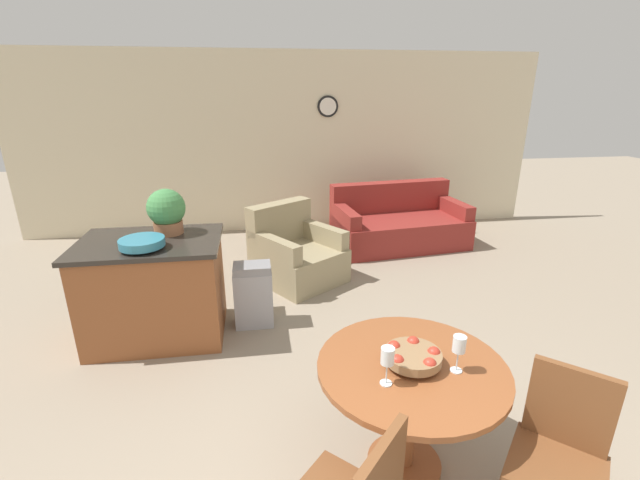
# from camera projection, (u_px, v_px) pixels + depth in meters

# --- Properties ---
(wall_back) EXTENTS (8.00, 0.09, 2.70)m
(wall_back) POSITION_uv_depth(u_px,v_px,m) (286.00, 144.00, 6.58)
(wall_back) COLOR beige
(wall_back) RESTS_ON ground_plane
(dining_table) EXTENTS (1.05, 1.05, 0.72)m
(dining_table) POSITION_uv_depth(u_px,v_px,m) (410.00, 389.00, 2.40)
(dining_table) COLOR brown
(dining_table) RESTS_ON ground_plane
(dining_chair_near_right) EXTENTS (0.59, 0.59, 0.90)m
(dining_chair_near_right) POSITION_uv_depth(u_px,v_px,m) (560.00, 450.00, 2.08)
(dining_chair_near_right) COLOR brown
(dining_chair_near_right) RESTS_ON ground_plane
(fruit_bowl) EXTENTS (0.31, 0.31, 0.10)m
(fruit_bowl) POSITION_uv_depth(u_px,v_px,m) (413.00, 356.00, 2.33)
(fruit_bowl) COLOR olive
(fruit_bowl) RESTS_ON dining_table
(wine_glass_left) EXTENTS (0.07, 0.07, 0.21)m
(wine_glass_left) POSITION_uv_depth(u_px,v_px,m) (387.00, 357.00, 2.15)
(wine_glass_left) COLOR silver
(wine_glass_left) RESTS_ON dining_table
(wine_glass_right) EXTENTS (0.07, 0.07, 0.21)m
(wine_glass_right) POSITION_uv_depth(u_px,v_px,m) (459.00, 346.00, 2.25)
(wine_glass_right) COLOR silver
(wine_glass_right) RESTS_ON dining_table
(kitchen_island) EXTENTS (1.20, 0.85, 0.93)m
(kitchen_island) POSITION_uv_depth(u_px,v_px,m) (155.00, 289.00, 3.82)
(kitchen_island) COLOR brown
(kitchen_island) RESTS_ON ground_plane
(teal_bowl) EXTENTS (0.36, 0.36, 0.09)m
(teal_bowl) POSITION_uv_depth(u_px,v_px,m) (142.00, 243.00, 3.46)
(teal_bowl) COLOR teal
(teal_bowl) RESTS_ON kitchen_island
(potted_plant) EXTENTS (0.33, 0.33, 0.41)m
(potted_plant) POSITION_uv_depth(u_px,v_px,m) (167.00, 211.00, 3.78)
(potted_plant) COLOR #A36642
(potted_plant) RESTS_ON kitchen_island
(trash_bin) EXTENTS (0.36, 0.24, 0.62)m
(trash_bin) POSITION_uv_depth(u_px,v_px,m) (253.00, 295.00, 4.06)
(trash_bin) COLOR #9E9EA3
(trash_bin) RESTS_ON ground_plane
(couch) EXTENTS (1.93, 1.19, 0.86)m
(couch) POSITION_uv_depth(u_px,v_px,m) (398.00, 225.00, 6.20)
(couch) COLOR maroon
(couch) RESTS_ON ground_plane
(armchair) EXTENTS (1.20, 1.22, 0.88)m
(armchair) POSITION_uv_depth(u_px,v_px,m) (296.00, 256.00, 5.04)
(armchair) COLOR #998966
(armchair) RESTS_ON ground_plane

